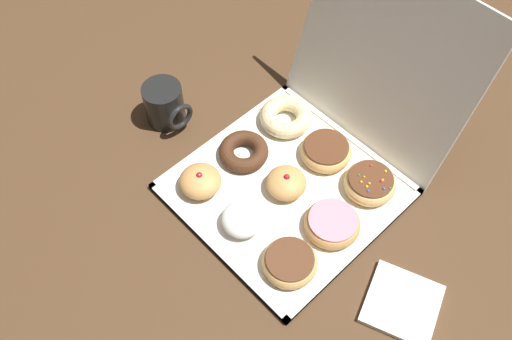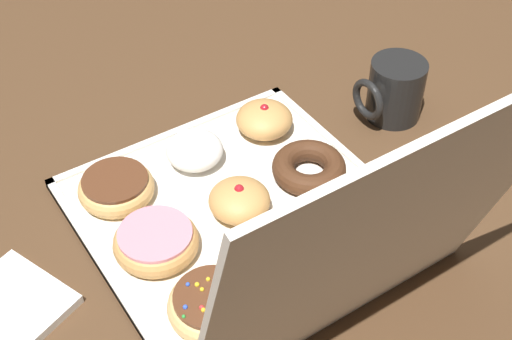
# 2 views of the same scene
# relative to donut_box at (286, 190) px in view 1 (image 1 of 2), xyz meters

# --- Properties ---
(ground_plane) EXTENTS (3.00, 3.00, 0.00)m
(ground_plane) POSITION_rel_donut_box_xyz_m (0.00, 0.00, -0.01)
(ground_plane) COLOR #4C331E
(donut_box) EXTENTS (0.41, 0.41, 0.01)m
(donut_box) POSITION_rel_donut_box_xyz_m (0.00, 0.00, 0.00)
(donut_box) COLOR silver
(donut_box) RESTS_ON ground
(box_lid_open) EXTENTS (0.41, 0.12, 0.39)m
(box_lid_open) POSITION_rel_donut_box_xyz_m (0.00, 0.27, 0.19)
(box_lid_open) COLOR silver
(box_lid_open) RESTS_ON ground
(jelly_filled_donut_0) EXTENTS (0.09, 0.09, 0.05)m
(jelly_filled_donut_0) POSITION_rel_donut_box_xyz_m (-0.13, -0.13, 0.03)
(jelly_filled_donut_0) COLOR tan
(jelly_filled_donut_0) RESTS_ON donut_box
(powdered_filled_donut_1) EXTENTS (0.09, 0.09, 0.05)m
(powdered_filled_donut_1) POSITION_rel_donut_box_xyz_m (-0.00, -0.13, 0.03)
(powdered_filled_donut_1) COLOR white
(powdered_filled_donut_1) RESTS_ON donut_box
(chocolate_frosted_donut_2) EXTENTS (0.11, 0.11, 0.04)m
(chocolate_frosted_donut_2) POSITION_rel_donut_box_xyz_m (0.13, -0.12, 0.02)
(chocolate_frosted_donut_2) COLOR tan
(chocolate_frosted_donut_2) RESTS_ON donut_box
(chocolate_cake_ring_donut_3) EXTENTS (0.11, 0.11, 0.03)m
(chocolate_cake_ring_donut_3) POSITION_rel_donut_box_xyz_m (-0.12, -0.01, 0.02)
(chocolate_cake_ring_donut_3) COLOR #472816
(chocolate_cake_ring_donut_3) RESTS_ON donut_box
(jelly_filled_donut_4) EXTENTS (0.09, 0.09, 0.05)m
(jelly_filled_donut_4) POSITION_rel_donut_box_xyz_m (-0.00, 0.00, 0.03)
(jelly_filled_donut_4) COLOR tan
(jelly_filled_donut_4) RESTS_ON donut_box
(pink_frosted_donut_5) EXTENTS (0.11, 0.11, 0.04)m
(pink_frosted_donut_5) POSITION_rel_donut_box_xyz_m (0.13, -0.00, 0.02)
(pink_frosted_donut_5) COLOR tan
(pink_frosted_donut_5) RESTS_ON donut_box
(cruller_donut_6) EXTENTS (0.12, 0.12, 0.04)m
(cruller_donut_6) POSITION_rel_donut_box_xyz_m (-0.13, 0.13, 0.02)
(cruller_donut_6) COLOR beige
(cruller_donut_6) RESTS_ON donut_box
(chocolate_frosted_donut_7) EXTENTS (0.11, 0.11, 0.04)m
(chocolate_frosted_donut_7) POSITION_rel_donut_box_xyz_m (-0.00, 0.12, 0.02)
(chocolate_frosted_donut_7) COLOR tan
(chocolate_frosted_donut_7) RESTS_ON donut_box
(sprinkle_donut_8) EXTENTS (0.11, 0.11, 0.04)m
(sprinkle_donut_8) POSITION_rel_donut_box_xyz_m (0.12, 0.13, 0.02)
(sprinkle_donut_8) COLOR #E5B770
(sprinkle_donut_8) RESTS_ON donut_box
(coffee_mug) EXTENTS (0.11, 0.09, 0.10)m
(coffee_mug) POSITION_rel_donut_box_xyz_m (-0.33, -0.06, 0.05)
(coffee_mug) COLOR black
(coffee_mug) RESTS_ON ground
(napkin_stack) EXTENTS (0.17, 0.17, 0.01)m
(napkin_stack) POSITION_rel_donut_box_xyz_m (0.33, -0.02, 0.00)
(napkin_stack) COLOR white
(napkin_stack) RESTS_ON ground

